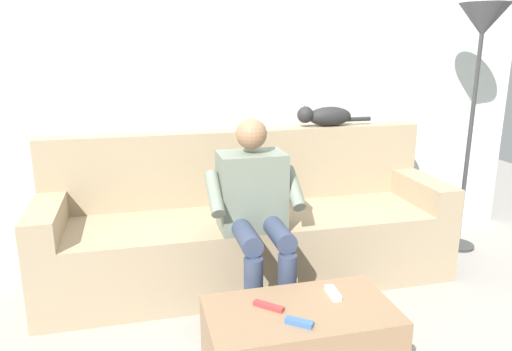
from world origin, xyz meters
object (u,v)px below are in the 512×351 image
(couch, at_px, (247,228))
(remote_blue, at_px, (299,322))
(remote_red, at_px, (269,306))
(coffee_table, at_px, (300,342))
(cat_on_backrest, at_px, (325,116))
(remote_white, at_px, (333,293))
(floor_lamp, at_px, (481,37))
(person_solo_seated, at_px, (255,204))

(couch, height_order, remote_blue, couch)
(remote_red, bearing_deg, coffee_table, -152.19)
(coffee_table, bearing_deg, remote_red, -15.64)
(cat_on_backrest, bearing_deg, remote_white, 70.82)
(remote_red, relative_size, remote_white, 1.18)
(cat_on_backrest, distance_m, remote_red, 1.60)
(couch, height_order, floor_lamp, floor_lamp)
(person_solo_seated, distance_m, remote_blue, 0.84)
(person_solo_seated, bearing_deg, remote_white, 111.11)
(remote_white, relative_size, floor_lamp, 0.07)
(couch, distance_m, floor_lamp, 2.04)
(cat_on_backrest, relative_size, remote_red, 3.72)
(remote_white, bearing_deg, remote_blue, -46.91)
(couch, relative_size, floor_lamp, 1.46)
(couch, distance_m, remote_red, 1.03)
(remote_blue, bearing_deg, person_solo_seated, 127.60)
(remote_blue, bearing_deg, cat_on_backrest, 102.99)
(coffee_table, distance_m, remote_white, 0.27)
(couch, distance_m, coffee_table, 1.07)
(remote_red, distance_m, floor_lamp, 2.40)
(person_solo_seated, distance_m, cat_on_backrest, 0.98)
(couch, xyz_separation_m, person_solo_seated, (0.04, 0.39, 0.29))
(couch, bearing_deg, remote_red, 82.26)
(person_solo_seated, distance_m, remote_white, 0.69)
(person_solo_seated, relative_size, remote_red, 7.49)
(cat_on_backrest, bearing_deg, person_solo_seated, 43.59)
(cat_on_backrest, xyz_separation_m, remote_blue, (0.66, 1.42, -0.65))
(cat_on_backrest, height_order, remote_blue, cat_on_backrest)
(couch, distance_m, cat_on_backrest, 0.95)
(floor_lamp, bearing_deg, remote_red, 31.16)
(person_solo_seated, relative_size, floor_lamp, 0.62)
(remote_red, xyz_separation_m, remote_blue, (-0.09, 0.16, 0.00))
(couch, distance_m, person_solo_seated, 0.49)
(coffee_table, xyz_separation_m, remote_white, (-0.19, -0.08, 0.18))
(remote_red, bearing_deg, cat_on_backrest, -77.34)
(coffee_table, bearing_deg, remote_white, -157.69)
(remote_red, bearing_deg, floor_lamp, -105.40)
(couch, height_order, remote_white, couch)
(remote_white, height_order, floor_lamp, floor_lamp)
(remote_red, bearing_deg, person_solo_seated, -55.02)
(remote_blue, xyz_separation_m, floor_lamp, (-1.70, -1.24, 1.18))
(remote_blue, distance_m, floor_lamp, 2.41)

